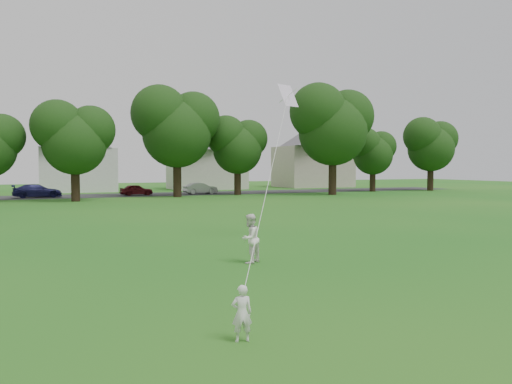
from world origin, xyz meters
name	(u,v)px	position (x,y,z in m)	size (l,w,h in m)	color
ground	(242,297)	(0.00, 0.00, 0.00)	(160.00, 160.00, 0.00)	#155F18
street	(85,196)	(0.00, 42.00, 0.01)	(90.00, 7.00, 0.01)	#2D2D30
toddler	(242,313)	(-1.12, -2.74, 0.50)	(0.36, 0.24, 0.99)	silver
older_boy	(250,239)	(1.71, 3.60, 0.77)	(0.74, 0.58, 1.53)	white
kite	(274,156)	(2.01, 2.47, 3.30)	(3.69, 5.61, 13.20)	white
tree_row	(114,126)	(2.11, 36.12, 6.58)	(83.71, 10.01, 11.82)	black
house_row	(78,147)	(0.12, 52.00, 5.29)	(77.78, 14.18, 10.54)	beige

